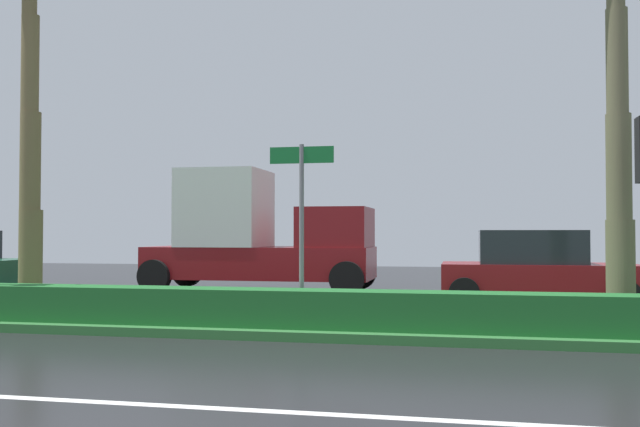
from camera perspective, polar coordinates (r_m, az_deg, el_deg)
ground_plane at (r=13.68m, az=0.06°, el=-8.77°), size 90.00×42.00×0.10m
near_lane_divider_stripe at (r=7.06m, az=-11.86°, el=-15.13°), size 81.00×0.14×0.01m
median_strip at (r=12.70m, az=-0.86°, el=-8.76°), size 85.50×4.00×0.15m
median_hedge at (r=11.30m, az=-2.41°, el=-7.73°), size 76.50×0.70×0.60m
street_name_sign at (r=11.71m, az=-1.51°, el=0.46°), size 1.10×0.08×3.00m
box_truck_lead at (r=20.01m, az=-5.10°, el=-1.90°), size 6.40×2.64×3.46m
car_in_traffic_second at (r=16.66m, az=17.22°, el=-4.38°), size 4.30×2.02×1.72m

